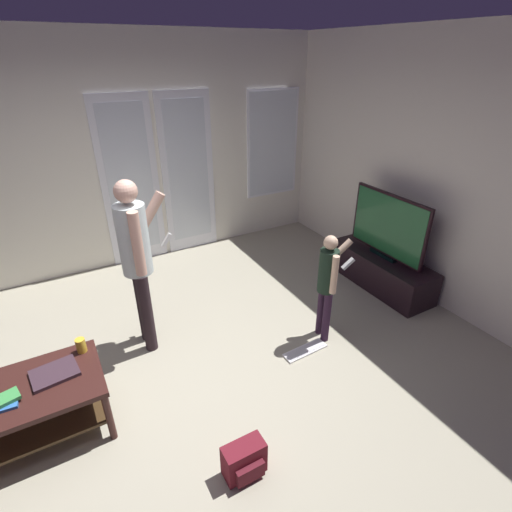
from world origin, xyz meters
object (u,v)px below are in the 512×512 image
person_adult (137,254)px  backpack (245,460)px  flat_screen_tv (388,226)px  book_stack (2,402)px  coffee_table (34,401)px  tv_stand (381,271)px  laptop_closed (55,373)px  cup_near_edge (81,345)px  person_child (328,279)px  loose_keyboard (305,350)px

person_adult → backpack: size_ratio=5.77×
flat_screen_tv → book_stack: bearing=-174.0°
coffee_table → tv_stand: 3.68m
laptop_closed → cup_near_edge: size_ratio=2.64×
cup_near_edge → backpack: bearing=-57.1°
coffee_table → laptop_closed: (0.17, 0.04, 0.14)m
person_child → cup_near_edge: size_ratio=9.48×
person_child → laptop_closed: person_child is taller
backpack → cup_near_edge: 1.47m
person_adult → coffee_table: bearing=-146.9°
tv_stand → flat_screen_tv: size_ratio=1.26×
tv_stand → person_adult: (-2.69, 0.31, 0.77)m
coffee_table → loose_keyboard: coffee_table is taller
coffee_table → person_child: person_child is taller
flat_screen_tv → tv_stand: bearing=-65.0°
person_child → loose_keyboard: 0.71m
loose_keyboard → book_stack: (-2.34, 0.13, 0.48)m
person_adult → tv_stand: bearing=-6.7°
person_adult → person_child: person_adult is taller
tv_stand → cup_near_edge: cup_near_edge is taller
loose_keyboard → backpack: bearing=-143.7°
laptop_closed → flat_screen_tv: bearing=-2.8°
person_child → cup_near_edge: (-2.10, 0.32, -0.13)m
loose_keyboard → cup_near_edge: bearing=167.0°
book_stack → person_child: bearing=-0.5°
tv_stand → loose_keyboard: (-1.47, -0.53, -0.18)m
backpack → laptop_closed: (-0.97, 1.03, 0.36)m
loose_keyboard → book_stack: bearing=176.9°
cup_near_edge → coffee_table: bearing=-151.1°
person_adult → person_child: 1.71m
coffee_table → book_stack: size_ratio=4.27×
person_adult → person_child: (1.51, -0.74, -0.31)m
flat_screen_tv → cup_near_edge: 3.30m
coffee_table → person_adult: 1.31m
loose_keyboard → laptop_closed: 2.09m
person_child → book_stack: person_child is taller
person_adult → loose_keyboard: person_adult is taller
person_adult → book_stack: bearing=-147.4°
tv_stand → cup_near_edge: bearing=-178.1°
tv_stand → backpack: size_ratio=4.66×
backpack → book_stack: (-1.29, 0.90, 0.37)m
person_adult → loose_keyboard: bearing=-34.5°
loose_keyboard → book_stack: book_stack is taller
tv_stand → laptop_closed: laptop_closed is taller
loose_keyboard → cup_near_edge: size_ratio=3.87×
tv_stand → cup_near_edge: 3.31m
laptop_closed → cup_near_edge: (0.21, 0.16, 0.04)m
coffee_table → loose_keyboard: 2.23m
person_adult → laptop_closed: person_adult is taller
coffee_table → loose_keyboard: (2.19, -0.21, -0.33)m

